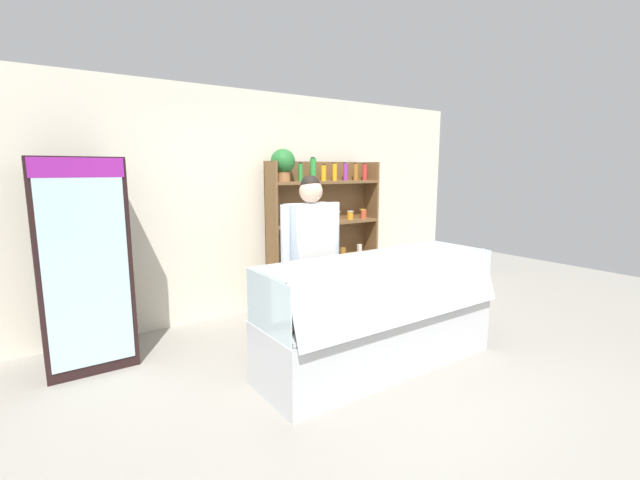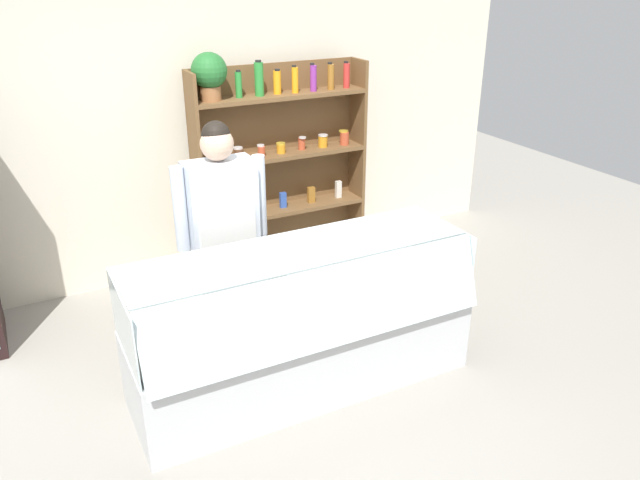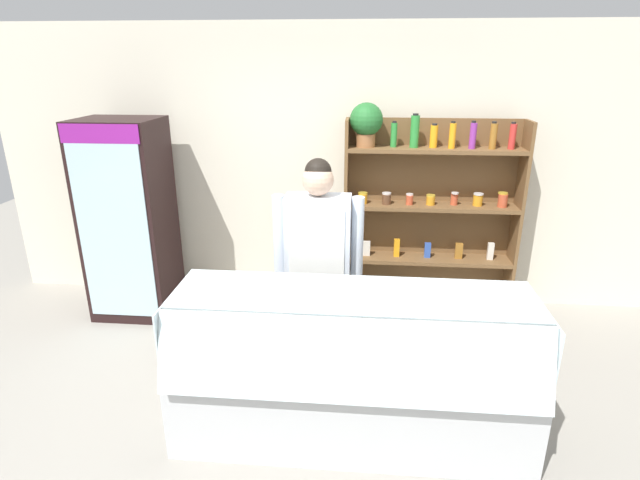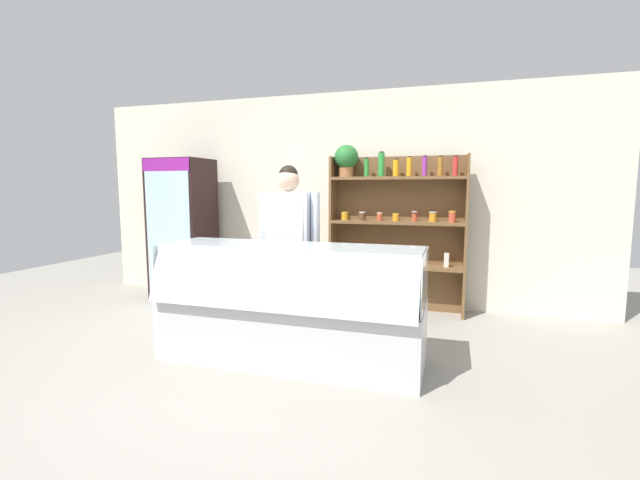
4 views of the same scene
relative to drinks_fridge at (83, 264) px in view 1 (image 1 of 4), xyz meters
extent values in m
plane|color=gray|center=(1.92, -1.56, -0.94)|extent=(12.00, 12.00, 0.00)
cube|color=silver|center=(1.92, 0.55, 0.41)|extent=(6.80, 0.10, 2.70)
cube|color=black|center=(0.00, 0.01, 0.00)|extent=(0.73, 0.62, 1.88)
cube|color=silver|center=(0.00, -0.31, 0.00)|extent=(0.65, 0.01, 1.68)
cube|color=#8C1E8C|center=(0.00, -0.31, 0.85)|extent=(0.69, 0.01, 0.16)
cylinder|color=#9E6623|center=(-0.20, -0.24, -0.61)|extent=(0.06, 0.06, 0.16)
cylinder|color=#3356B2|center=(0.00, -0.24, -0.62)|extent=(0.06, 0.06, 0.14)
cylinder|color=red|center=(0.20, -0.24, -0.61)|extent=(0.05, 0.05, 0.15)
cylinder|color=silver|center=(-0.23, -0.24, -0.12)|extent=(0.06, 0.06, 0.16)
cylinder|color=#2D8C38|center=(-0.08, -0.24, -0.09)|extent=(0.07, 0.07, 0.22)
cylinder|color=purple|center=(0.08, -0.24, -0.12)|extent=(0.06, 0.06, 0.15)
cylinder|color=#3356B2|center=(0.23, -0.24, -0.13)|extent=(0.06, 0.06, 0.14)
cylinder|color=#9E6623|center=(-0.23, -0.24, 0.39)|extent=(0.05, 0.05, 0.19)
cylinder|color=#9E6623|center=(-0.08, -0.24, 0.40)|extent=(0.07, 0.07, 0.21)
cylinder|color=#2D8C38|center=(0.08, -0.24, 0.39)|extent=(0.07, 0.07, 0.18)
cylinder|color=#9E6623|center=(0.23, -0.24, 0.37)|extent=(0.07, 0.07, 0.16)
cube|color=brown|center=(2.82, 0.35, 0.00)|extent=(1.60, 0.02, 1.87)
cube|color=brown|center=(2.03, 0.21, 0.00)|extent=(0.03, 0.28, 1.87)
cube|color=brown|center=(3.61, 0.21, 0.00)|extent=(0.03, 0.28, 1.87)
cube|color=brown|center=(2.82, 0.21, -0.38)|extent=(1.54, 0.28, 0.04)
cube|color=brown|center=(2.82, 0.21, 0.15)|extent=(1.54, 0.28, 0.04)
cube|color=brown|center=(2.82, 0.21, 0.67)|extent=(1.54, 0.28, 0.04)
cylinder|color=#996038|center=(2.20, 0.21, 0.75)|extent=(0.17, 0.17, 0.12)
sphere|color=#256B2D|center=(2.20, 0.21, 0.93)|extent=(0.29, 0.29, 0.29)
cylinder|color=#2D8C38|center=(2.45, 0.22, 0.79)|extent=(0.06, 0.06, 0.21)
cylinder|color=black|center=(2.45, 0.21, 0.91)|extent=(0.04, 0.04, 0.02)
cylinder|color=#2D8C38|center=(2.63, 0.21, 0.83)|extent=(0.08, 0.08, 0.28)
cylinder|color=black|center=(2.63, 0.21, 0.97)|extent=(0.05, 0.05, 0.02)
cylinder|color=orange|center=(2.80, 0.22, 0.78)|extent=(0.07, 0.07, 0.20)
cylinder|color=black|center=(2.80, 0.21, 0.89)|extent=(0.04, 0.04, 0.02)
cylinder|color=orange|center=(2.95, 0.20, 0.80)|extent=(0.06, 0.06, 0.22)
cylinder|color=black|center=(2.95, 0.21, 0.91)|extent=(0.04, 0.04, 0.02)
cylinder|color=purple|center=(3.13, 0.19, 0.80)|extent=(0.06, 0.06, 0.22)
cylinder|color=black|center=(3.13, 0.21, 0.92)|extent=(0.04, 0.04, 0.02)
cylinder|color=#9E6623|center=(3.30, 0.19, 0.80)|extent=(0.06, 0.06, 0.22)
cylinder|color=black|center=(3.30, 0.21, 0.91)|extent=(0.04, 0.04, 0.02)
cylinder|color=red|center=(3.47, 0.20, 0.80)|extent=(0.06, 0.06, 0.22)
cylinder|color=black|center=(3.47, 0.21, 0.91)|extent=(0.04, 0.04, 0.02)
cylinder|color=orange|center=(2.19, 0.20, 0.21)|extent=(0.09, 0.09, 0.09)
cylinder|color=gold|center=(2.19, 0.21, 0.26)|extent=(0.09, 0.09, 0.01)
cylinder|color=brown|center=(2.41, 0.20, 0.21)|extent=(0.08, 0.08, 0.09)
cylinder|color=silver|center=(2.41, 0.21, 0.26)|extent=(0.08, 0.08, 0.01)
cylinder|color=#BF4C2D|center=(2.62, 0.20, 0.21)|extent=(0.06, 0.06, 0.09)
cylinder|color=silver|center=(2.62, 0.21, 0.26)|extent=(0.07, 0.07, 0.01)
cylinder|color=orange|center=(2.81, 0.21, 0.20)|extent=(0.08, 0.08, 0.08)
cylinder|color=gold|center=(2.81, 0.21, 0.25)|extent=(0.08, 0.08, 0.01)
cylinder|color=#BF4C2D|center=(3.03, 0.23, 0.22)|extent=(0.06, 0.06, 0.11)
cylinder|color=silver|center=(3.03, 0.21, 0.28)|extent=(0.07, 0.07, 0.01)
cylinder|color=orange|center=(3.24, 0.22, 0.22)|extent=(0.09, 0.09, 0.10)
cylinder|color=silver|center=(3.24, 0.21, 0.27)|extent=(0.09, 0.09, 0.01)
cylinder|color=#BF4C2D|center=(3.45, 0.20, 0.22)|extent=(0.08, 0.08, 0.12)
cylinder|color=gold|center=(3.45, 0.21, 0.29)|extent=(0.09, 0.09, 0.01)
cube|color=silver|center=(2.23, 0.21, -0.29)|extent=(0.08, 0.04, 0.14)
cube|color=orange|center=(2.53, 0.21, -0.27)|extent=(0.05, 0.04, 0.17)
cube|color=#3356B2|center=(2.82, 0.21, -0.29)|extent=(0.06, 0.04, 0.14)
cube|color=#9E6623|center=(3.11, 0.21, -0.29)|extent=(0.07, 0.04, 0.15)
cube|color=silver|center=(3.41, 0.21, -0.28)|extent=(0.06, 0.04, 0.16)
cube|color=silver|center=(2.15, -1.56, -0.66)|extent=(2.26, 0.72, 0.55)
cube|color=white|center=(2.15, -1.56, -0.37)|extent=(2.20, 0.66, 0.03)
cube|color=silver|center=(2.15, -1.90, -0.16)|extent=(2.22, 0.16, 0.47)
cube|color=silver|center=(2.15, -1.51, 0.06)|extent=(2.22, 0.56, 0.01)
cube|color=silver|center=(1.03, -1.56, -0.16)|extent=(0.01, 0.68, 0.45)
cube|color=silver|center=(3.27, -1.56, -0.16)|extent=(0.01, 0.68, 0.45)
cube|color=tan|center=(1.20, -1.48, -0.33)|extent=(0.17, 0.12, 0.04)
cube|color=white|center=(1.20, -1.69, -0.33)|extent=(0.05, 0.03, 0.02)
cube|color=beige|center=(1.44, -1.48, -0.33)|extent=(0.16, 0.11, 0.05)
cube|color=white|center=(1.44, -1.69, -0.33)|extent=(0.05, 0.03, 0.02)
cube|color=beige|center=(1.68, -1.48, -0.33)|extent=(0.16, 0.12, 0.06)
cube|color=white|center=(1.68, -1.69, -0.33)|extent=(0.05, 0.03, 0.02)
cube|color=tan|center=(1.91, -1.48, -0.33)|extent=(0.16, 0.11, 0.04)
cube|color=white|center=(1.91, -1.69, -0.33)|extent=(0.05, 0.03, 0.02)
cube|color=tan|center=(2.15, -1.48, -0.33)|extent=(0.17, 0.12, 0.05)
cube|color=white|center=(2.15, -1.69, -0.33)|extent=(0.05, 0.03, 0.02)
cube|color=tan|center=(2.39, -1.48, -0.33)|extent=(0.16, 0.14, 0.05)
cube|color=white|center=(2.39, -1.69, -0.33)|extent=(0.05, 0.03, 0.02)
cube|color=tan|center=(2.63, -1.48, -0.33)|extent=(0.16, 0.13, 0.05)
cube|color=white|center=(2.63, -1.69, -0.33)|extent=(0.05, 0.03, 0.02)
cube|color=tan|center=(2.87, -1.48, -0.33)|extent=(0.16, 0.11, 0.05)
cube|color=white|center=(2.87, -1.69, -0.33)|extent=(0.05, 0.03, 0.02)
cube|color=beige|center=(3.10, -1.48, -0.33)|extent=(0.16, 0.13, 0.04)
cube|color=white|center=(3.10, -1.69, -0.33)|extent=(0.05, 0.03, 0.02)
cylinder|color=tan|center=(1.20, -1.67, -0.28)|extent=(0.18, 0.17, 0.15)
cylinder|color=#C1706B|center=(1.42, -1.67, -0.28)|extent=(0.20, 0.18, 0.15)
cylinder|color=#C1706B|center=(1.64, -1.67, -0.29)|extent=(0.19, 0.15, 0.12)
cylinder|color=white|center=(2.72, -1.65, -0.26)|extent=(0.07, 0.07, 0.19)
cylinder|color=white|center=(2.82, -1.65, -0.25)|extent=(0.07, 0.07, 0.20)
cylinder|color=#4C4233|center=(1.77, -0.88, -0.54)|extent=(0.13, 0.13, 0.79)
cylinder|color=#4C4233|center=(1.98, -0.88, -0.54)|extent=(0.13, 0.13, 0.79)
cube|color=silver|center=(1.87, -0.88, 0.18)|extent=(0.47, 0.24, 0.66)
cube|color=white|center=(1.87, -1.00, -0.17)|extent=(0.40, 0.01, 1.23)
cylinder|color=silver|center=(1.59, -0.88, 0.22)|extent=(0.09, 0.09, 0.59)
cylinder|color=silver|center=(2.16, -0.88, 0.22)|extent=(0.09, 0.09, 0.59)
sphere|color=#D8AD8E|center=(1.87, -0.88, 0.63)|extent=(0.22, 0.22, 0.22)
sphere|color=black|center=(1.87, -0.87, 0.68)|extent=(0.19, 0.19, 0.19)
camera|label=1|loc=(-0.39, -4.27, 0.83)|focal=24.00mm
camera|label=2|loc=(0.63, -4.75, 1.72)|focal=35.00mm
camera|label=3|loc=(2.19, -4.30, 1.42)|focal=28.00mm
camera|label=4|loc=(3.47, -4.90, 0.54)|focal=24.00mm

